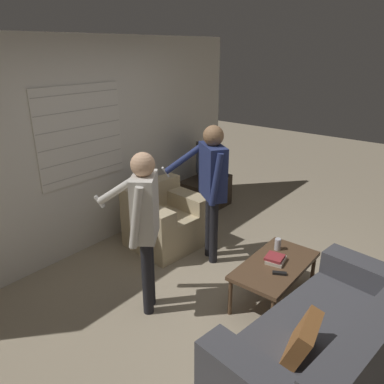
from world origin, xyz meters
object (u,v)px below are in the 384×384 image
Objects in this scene: person_right_standing at (212,178)px; book_stack at (275,259)px; couch_blue at (332,351)px; armchair_beige at (165,220)px; tv at (206,163)px; soda_can at (278,244)px; spare_remote at (279,273)px; person_left_standing at (144,216)px; coffee_table at (275,267)px.

person_right_standing reaches higher than book_stack.
armchair_beige is (0.87, 2.46, -0.01)m from couch_blue.
armchair_beige is 1.34m from tv.
person_right_standing reaches higher than soda_can.
spare_remote is at bearing 4.86° from tv.
armchair_beige is 0.98m from person_right_standing.
armchair_beige is 1.48× the size of tv.
person_left_standing reaches higher than spare_remote.
armchair_beige reaches higher than soda_can.
person_right_standing is 12.93× the size of soda_can.
tv is at bearing 53.51° from coffee_table.
person_left_standing is (-1.06, -0.75, 0.66)m from armchair_beige.
couch_blue is 2.09× the size of armchair_beige.
soda_can is 0.47m from spare_remote.
tv is at bearing 60.08° from couch_blue.
couch_blue is 1.96× the size of coffee_table.
person_right_standing is at bearing 100.76° from armchair_beige.
person_right_standing is at bearing 75.46° from coffee_table.
person_left_standing is at bearing -23.43° from tv.
coffee_table is at bearing 57.60° from couch_blue.
person_left_standing is (-2.30, -1.03, 0.24)m from tv.
book_stack is 0.25m from soda_can.
coffee_table is at bearing 88.88° from armchair_beige.
tv is 2.39m from book_stack.
person_right_standing reaches higher than spare_remote.
armchair_beige is 1.66m from coffee_table.
person_right_standing reaches higher than couch_blue.
armchair_beige reaches higher than spare_remote.
spare_remote is (-0.41, -0.23, -0.05)m from soda_can.
spare_remote is (-0.17, -0.13, -0.02)m from book_stack.
couch_blue is at bearing -172.29° from person_right_standing.
person_right_standing is at bearing -32.61° from person_left_standing.
tv is 4.71× the size of spare_remote.
couch_blue is 1.23× the size of person_left_standing.
armchair_beige is 1.80m from spare_remote.
person_right_standing is at bearing -8.35° from tv.
coffee_table is at bearing 9.87° from spare_remote.
coffee_table is 2.43m from tv.
coffee_table is 0.19m from spare_remote.
couch_blue is 2.13m from person_right_standing.
spare_remote is (-0.15, -0.11, 0.05)m from coffee_table.
couch_blue is 1.84m from person_left_standing.
person_right_standing is at bearing 90.73° from soda_can.
person_right_standing is 1.02m from soda_can.
soda_can is (0.23, 0.10, 0.03)m from book_stack.
spare_remote is at bearing -150.90° from soda_can.
tv is at bearing -12.16° from person_left_standing.
armchair_beige is at bearing 51.25° from spare_remote.
coffee_table is (-0.19, -1.65, 0.05)m from armchair_beige.
tv reaches higher than couch_blue.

